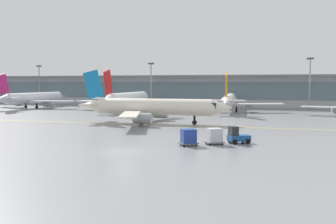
{
  "coord_description": "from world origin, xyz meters",
  "views": [
    {
      "loc": [
        16.35,
        -37.18,
        7.44
      ],
      "look_at": [
        -0.34,
        17.2,
        3.0
      ],
      "focal_mm": 40.86,
      "sensor_mm": 36.0,
      "label": 1
    }
  ],
  "objects_px": {
    "taxiing_regional_jet": "(152,107)",
    "cargo_dolly_trailing": "(188,137)",
    "gate_airplane_2": "(229,100)",
    "cargo_dolly_lead": "(214,136)",
    "apron_light_mast_2": "(310,81)",
    "apron_light_mast_1": "(151,83)",
    "apron_light_mast_0": "(39,83)",
    "baggage_tug": "(237,136)",
    "gate_airplane_1": "(128,99)",
    "gate_airplane_0": "(34,98)"
  },
  "relations": [
    {
      "from": "cargo_dolly_trailing",
      "to": "baggage_tug",
      "type": "bearing_deg",
      "value": -0.0
    },
    {
      "from": "gate_airplane_0",
      "to": "cargo_dolly_lead",
      "type": "distance_m",
      "value": 78.5
    },
    {
      "from": "gate_airplane_2",
      "to": "apron_light_mast_0",
      "type": "relative_size",
      "value": 2.19
    },
    {
      "from": "baggage_tug",
      "to": "apron_light_mast_1",
      "type": "bearing_deg",
      "value": 86.24
    },
    {
      "from": "cargo_dolly_lead",
      "to": "apron_light_mast_1",
      "type": "bearing_deg",
      "value": 83.79
    },
    {
      "from": "baggage_tug",
      "to": "cargo_dolly_lead",
      "type": "bearing_deg",
      "value": 180.0
    },
    {
      "from": "gate_airplane_1",
      "to": "cargo_dolly_lead",
      "type": "relative_size",
      "value": 11.96
    },
    {
      "from": "apron_light_mast_2",
      "to": "gate_airplane_1",
      "type": "bearing_deg",
      "value": -159.88
    },
    {
      "from": "gate_airplane_1",
      "to": "baggage_tug",
      "type": "bearing_deg",
      "value": -144.98
    },
    {
      "from": "gate_airplane_0",
      "to": "taxiing_regional_jet",
      "type": "xyz_separation_m",
      "value": [
        46.33,
        -29.02,
        0.02
      ]
    },
    {
      "from": "apron_light_mast_1",
      "to": "apron_light_mast_2",
      "type": "relative_size",
      "value": 0.95
    },
    {
      "from": "taxiing_regional_jet",
      "to": "baggage_tug",
      "type": "xyz_separation_m",
      "value": [
        17.5,
        -18.42,
        -2.04
      ]
    },
    {
      "from": "baggage_tug",
      "to": "apron_light_mast_0",
      "type": "relative_size",
      "value": 0.22
    },
    {
      "from": "apron_light_mast_0",
      "to": "taxiing_regional_jet",
      "type": "bearing_deg",
      "value": -39.33
    },
    {
      "from": "taxiing_regional_jet",
      "to": "gate_airplane_1",
      "type": "bearing_deg",
      "value": 118.79
    },
    {
      "from": "apron_light_mast_1",
      "to": "cargo_dolly_trailing",
      "type": "bearing_deg",
      "value": -66.86
    },
    {
      "from": "baggage_tug",
      "to": "apron_light_mast_0",
      "type": "xyz_separation_m",
      "value": [
        -74.9,
        65.45,
        6.38
      ]
    },
    {
      "from": "gate_airplane_1",
      "to": "taxiing_regional_jet",
      "type": "xyz_separation_m",
      "value": [
        16.5,
        -27.75,
        -0.19
      ]
    },
    {
      "from": "gate_airplane_2",
      "to": "apron_light_mast_1",
      "type": "height_order",
      "value": "apron_light_mast_1"
    },
    {
      "from": "cargo_dolly_trailing",
      "to": "apron_light_mast_1",
      "type": "height_order",
      "value": "apron_light_mast_1"
    },
    {
      "from": "cargo_dolly_lead",
      "to": "gate_airplane_2",
      "type": "bearing_deg",
      "value": 64.18
    },
    {
      "from": "gate_airplane_2",
      "to": "cargo_dolly_trailing",
      "type": "relative_size",
      "value": 11.01
    },
    {
      "from": "cargo_dolly_lead",
      "to": "apron_light_mast_2",
      "type": "bearing_deg",
      "value": 45.59
    },
    {
      "from": "gate_airplane_2",
      "to": "baggage_tug",
      "type": "height_order",
      "value": "gate_airplane_2"
    },
    {
      "from": "taxiing_regional_jet",
      "to": "cargo_dolly_lead",
      "type": "height_order",
      "value": "taxiing_regional_jet"
    },
    {
      "from": "cargo_dolly_trailing",
      "to": "apron_light_mast_0",
      "type": "height_order",
      "value": "apron_light_mast_0"
    },
    {
      "from": "taxiing_regional_jet",
      "to": "apron_light_mast_2",
      "type": "bearing_deg",
      "value": 54.77
    },
    {
      "from": "taxiing_regional_jet",
      "to": "apron_light_mast_1",
      "type": "height_order",
      "value": "apron_light_mast_1"
    },
    {
      "from": "apron_light_mast_1",
      "to": "apron_light_mast_2",
      "type": "bearing_deg",
      "value": 1.29
    },
    {
      "from": "gate_airplane_2",
      "to": "cargo_dolly_trailing",
      "type": "distance_m",
      "value": 53.13
    },
    {
      "from": "apron_light_mast_0",
      "to": "apron_light_mast_2",
      "type": "xyz_separation_m",
      "value": [
        86.61,
        -2.55,
        0.42
      ]
    },
    {
      "from": "taxiing_regional_jet",
      "to": "baggage_tug",
      "type": "relative_size",
      "value": 10.02
    },
    {
      "from": "taxiing_regional_jet",
      "to": "apron_light_mast_1",
      "type": "xyz_separation_m",
      "value": [
        -15.67,
        43.48,
        4.37
      ]
    },
    {
      "from": "taxiing_regional_jet",
      "to": "cargo_dolly_trailing",
      "type": "bearing_deg",
      "value": -62.64
    },
    {
      "from": "taxiing_regional_jet",
      "to": "cargo_dolly_trailing",
      "type": "xyz_separation_m",
      "value": [
        12.2,
        -21.72,
        -1.88
      ]
    },
    {
      "from": "gate_airplane_0",
      "to": "cargo_dolly_lead",
      "type": "bearing_deg",
      "value": -123.95
    },
    {
      "from": "apron_light_mast_1",
      "to": "baggage_tug",
      "type": "bearing_deg",
      "value": -61.82
    },
    {
      "from": "apron_light_mast_1",
      "to": "gate_airplane_1",
      "type": "bearing_deg",
      "value": -93.01
    },
    {
      "from": "baggage_tug",
      "to": "apron_light_mast_1",
      "type": "distance_m",
      "value": 70.52
    },
    {
      "from": "apron_light_mast_0",
      "to": "apron_light_mast_2",
      "type": "distance_m",
      "value": 86.65
    },
    {
      "from": "gate_airplane_1",
      "to": "cargo_dolly_lead",
      "type": "height_order",
      "value": "gate_airplane_1"
    },
    {
      "from": "taxiing_regional_jet",
      "to": "cargo_dolly_lead",
      "type": "distance_m",
      "value": 25.04
    },
    {
      "from": "gate_airplane_2",
      "to": "taxiing_regional_jet",
      "type": "bearing_deg",
      "value": 158.11
    },
    {
      "from": "gate_airplane_0",
      "to": "apron_light_mast_2",
      "type": "xyz_separation_m",
      "value": [
        75.53,
        15.47,
        4.77
      ]
    },
    {
      "from": "gate_airplane_2",
      "to": "apron_light_mast_2",
      "type": "xyz_separation_m",
      "value": [
        19.77,
        13.19,
        4.82
      ]
    },
    {
      "from": "baggage_tug",
      "to": "cargo_dolly_lead",
      "type": "relative_size",
      "value": 1.12
    },
    {
      "from": "gate_airplane_1",
      "to": "apron_light_mast_0",
      "type": "xyz_separation_m",
      "value": [
        -40.91,
        19.29,
        4.15
      ]
    },
    {
      "from": "apron_light_mast_1",
      "to": "apron_light_mast_0",
      "type": "bearing_deg",
      "value": 175.13
    },
    {
      "from": "cargo_dolly_lead",
      "to": "apron_light_mast_0",
      "type": "distance_m",
      "value": 98.83
    },
    {
      "from": "cargo_dolly_trailing",
      "to": "apron_light_mast_1",
      "type": "distance_m",
      "value": 71.19
    }
  ]
}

